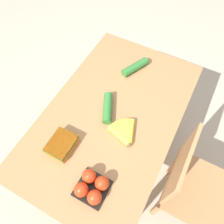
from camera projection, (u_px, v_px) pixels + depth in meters
name	position (u px, v px, depth m)	size (l,w,h in m)	color
ground_plane	(112.00, 157.00, 1.95)	(12.00, 12.00, 0.00)	#B7A88E
dining_table	(112.00, 124.00, 1.40)	(1.24, 0.75, 0.76)	#9E7044
chair	(190.00, 186.00, 1.38)	(0.42, 0.40, 0.87)	#A87547
banana_bunch	(124.00, 133.00, 1.21)	(0.16, 0.16, 0.04)	brown
tomato_pack	(92.00, 187.00, 1.05)	(0.15, 0.15, 0.08)	black
carrot_bag	(61.00, 144.00, 1.17)	(0.16, 0.13, 0.05)	orange
cucumber_near	(108.00, 108.00, 1.29)	(0.20, 0.13, 0.05)	#2D702D
cucumber_far	(135.00, 67.00, 1.45)	(0.20, 0.13, 0.05)	#2D702D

